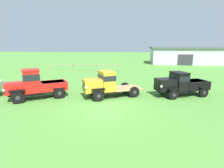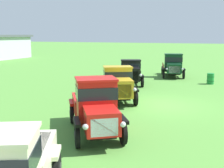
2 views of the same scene
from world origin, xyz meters
name	(u,v)px [view 1 (image 1 of 2)]	position (x,y,z in m)	size (l,w,h in m)	color
ground_plane	(104,108)	(0.00, 0.00, 0.00)	(240.00, 240.00, 0.00)	#518E38
farm_shed	(194,55)	(15.87, 33.53, 2.01)	(20.31, 9.11, 3.98)	#B2B7BC
paddock_fence	(83,66)	(-6.79, 17.95, 0.86)	(12.50, 0.55, 1.17)	#997F60
vintage_truck_second_in_line	(36,84)	(-5.70, 1.55, 1.18)	(4.61, 3.79, 2.36)	black
vintage_truck_midrow_center	(105,84)	(-0.34, 2.62, 1.12)	(5.07, 3.81, 2.16)	black
vintage_truck_far_side	(181,84)	(5.88, 3.92, 1.03)	(4.77, 3.13, 2.03)	black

